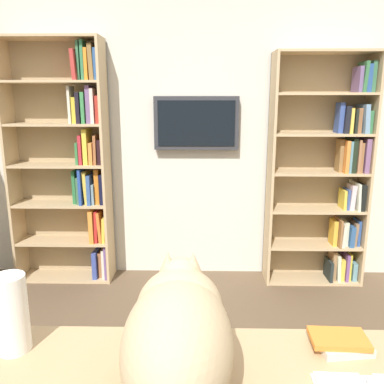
{
  "coord_description": "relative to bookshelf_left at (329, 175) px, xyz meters",
  "views": [
    {
      "loc": [
        -0.11,
        1.31,
        1.59
      ],
      "look_at": [
        -0.05,
        -1.14,
        1.02
      ],
      "focal_mm": 37.02,
      "sensor_mm": 36.0,
      "label": 1
    }
  ],
  "objects": [
    {
      "name": "wall_back",
      "position": [
        1.22,
        -0.17,
        0.38
      ],
      "size": [
        4.52,
        0.06,
        2.7
      ],
      "primitive_type": "cube",
      "color": "silver",
      "rests_on": "ground"
    },
    {
      "name": "bookshelf_left",
      "position": [
        0.0,
        0.0,
        0.0
      ],
      "size": [
        0.84,
        0.28,
        1.98
      ],
      "color": "tan",
      "rests_on": "ground"
    },
    {
      "name": "bookshelf_right",
      "position": [
        2.22,
        -0.0,
        0.09
      ],
      "size": [
        0.84,
        0.28,
        2.09
      ],
      "color": "tan",
      "rests_on": "ground"
    },
    {
      "name": "wall_mounted_tv",
      "position": [
        1.15,
        -0.09,
        0.43
      ],
      "size": [
        0.73,
        0.07,
        0.45
      ],
      "color": "#333338"
    },
    {
      "name": "cat",
      "position": [
        1.17,
        2.35,
        -0.03
      ],
      "size": [
        0.33,
        0.66,
        0.37
      ],
      "color": "#D1B284",
      "rests_on": "desk"
    },
    {
      "name": "paper_towel_roll",
      "position": [
        1.74,
        2.18,
        -0.08
      ],
      "size": [
        0.11,
        0.11,
        0.27
      ],
      "primitive_type": "cylinder",
      "color": "white",
      "rests_on": "desk"
    },
    {
      "name": "desk_book_stack",
      "position": [
        0.62,
        2.15,
        -0.19
      ],
      "size": [
        0.21,
        0.15,
        0.05
      ],
      "color": "beige",
      "rests_on": "desk"
    }
  ]
}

